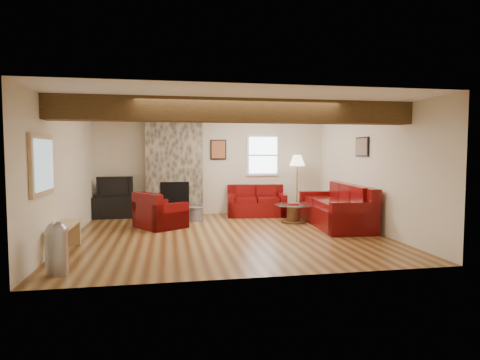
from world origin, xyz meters
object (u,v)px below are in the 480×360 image
(sofa_three, at_px, (335,205))
(armchair_red, at_px, (160,210))
(coffee_table, at_px, (293,213))
(television, at_px, (115,186))
(loveseat, at_px, (256,201))
(tv_cabinet, at_px, (116,207))
(floor_lamp, at_px, (297,164))

(sofa_three, distance_m, armchair_red, 3.84)
(coffee_table, xyz_separation_m, television, (-4.16, 1.41, 0.58))
(sofa_three, distance_m, loveseat, 2.20)
(sofa_three, xyz_separation_m, armchair_red, (-3.81, 0.49, -0.07))
(sofa_three, height_order, television, television)
(armchair_red, bearing_deg, tv_cabinet, 2.50)
(tv_cabinet, relative_size, television, 1.24)
(television, distance_m, floor_lamp, 4.64)
(loveseat, bearing_deg, floor_lamp, 5.64)
(television, relative_size, floor_lamp, 0.55)
(sofa_three, bearing_deg, floor_lamp, -164.99)
(sofa_three, relative_size, armchair_red, 2.49)
(coffee_table, bearing_deg, floor_lamp, 67.98)
(floor_lamp, bearing_deg, armchair_red, -161.38)
(sofa_three, xyz_separation_m, loveseat, (-1.42, 1.68, -0.07))
(tv_cabinet, distance_m, television, 0.52)
(loveseat, bearing_deg, tv_cabinet, -177.74)
(sofa_three, relative_size, floor_lamp, 1.52)
(tv_cabinet, bearing_deg, floor_lamp, -4.09)
(loveseat, height_order, floor_lamp, floor_lamp)
(tv_cabinet, bearing_deg, armchair_red, -53.22)
(coffee_table, relative_size, floor_lamp, 0.55)
(armchair_red, bearing_deg, sofa_three, -131.56)
(television, bearing_deg, floor_lamp, -4.09)
(armchair_red, distance_m, coffee_table, 3.04)
(sofa_three, bearing_deg, armchair_red, -93.77)
(sofa_three, xyz_separation_m, floor_lamp, (-0.34, 1.66, 0.88))
(loveseat, xyz_separation_m, armchair_red, (-2.39, -1.20, -0.01))
(armchair_red, distance_m, television, 1.91)
(loveseat, xyz_separation_m, floor_lamp, (1.08, -0.03, 0.94))
(coffee_table, xyz_separation_m, floor_lamp, (0.44, 1.08, 1.12))
(television, xyz_separation_m, floor_lamp, (4.59, -0.33, 0.55))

